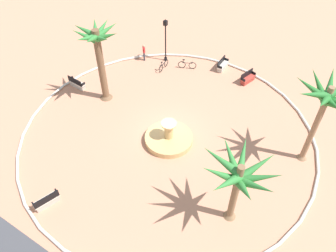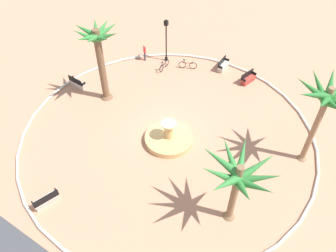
{
  "view_description": "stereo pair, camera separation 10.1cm",
  "coord_description": "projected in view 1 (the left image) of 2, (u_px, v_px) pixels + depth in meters",
  "views": [
    {
      "loc": [
        -9.27,
        14.73,
        17.77
      ],
      "look_at": [
        -0.15,
        0.19,
        1.0
      ],
      "focal_mm": 35.23,
      "sensor_mm": 36.0,
      "label": 1
    },
    {
      "loc": [
        -9.35,
        14.67,
        17.77
      ],
      "look_at": [
        -0.15,
        0.19,
        1.0
      ],
      "focal_mm": 35.23,
      "sensor_mm": 36.0,
      "label": 2
    }
  ],
  "objects": [
    {
      "name": "ground_plane",
      "position": [
        168.0,
        133.0,
        24.86
      ],
      "size": [
        80.0,
        80.0,
        0.0
      ],
      "primitive_type": "plane",
      "color": "tan"
    },
    {
      "name": "palm_tree_near_fountain",
      "position": [
        327.0,
        100.0,
        19.42
      ],
      "size": [
        4.24,
        4.4,
        6.49
      ],
      "color": "#8E6B4C",
      "rests_on": "ground"
    },
    {
      "name": "lamppost",
      "position": [
        166.0,
        37.0,
        30.25
      ],
      "size": [
        0.32,
        0.32,
        4.24
      ],
      "color": "black",
      "rests_on": "ground"
    },
    {
      "name": "fountain",
      "position": [
        169.0,
        138.0,
        24.1
      ],
      "size": [
        3.52,
        3.52,
        1.81
      ],
      "color": "tan",
      "rests_on": "ground"
    },
    {
      "name": "bench_north",
      "position": [
        47.0,
        201.0,
        20.2
      ],
      "size": [
        0.98,
        1.68,
        1.0
      ],
      "color": "beige",
      "rests_on": "ground"
    },
    {
      "name": "palm_tree_mid_plaza",
      "position": [
        239.0,
        176.0,
        17.18
      ],
      "size": [
        4.48,
        4.45,
        4.99
      ],
      "color": "brown",
      "rests_on": "ground"
    },
    {
      "name": "plaza_curb",
      "position": [
        168.0,
        132.0,
        24.79
      ],
      "size": [
        21.83,
        21.83,
        0.2
      ],
      "primitive_type": "torus",
      "color": "silver",
      "rests_on": "ground"
    },
    {
      "name": "palm_tree_by_curb",
      "position": [
        98.0,
        47.0,
        24.54
      ],
      "size": [
        3.71,
        3.74,
        6.51
      ],
      "color": "brown",
      "rests_on": "ground"
    },
    {
      "name": "bench_west",
      "position": [
        77.0,
        84.0,
        28.7
      ],
      "size": [
        1.63,
        0.61,
        1.0
      ],
      "color": "beige",
      "rests_on": "ground"
    },
    {
      "name": "bench_east",
      "position": [
        222.0,
        65.0,
        30.72
      ],
      "size": [
        0.53,
        1.61,
        1.0
      ],
      "color": "beige",
      "rests_on": "ground"
    },
    {
      "name": "bicycle_by_lamppost",
      "position": [
        164.0,
        65.0,
        30.66
      ],
      "size": [
        0.44,
        1.72,
        0.94
      ],
      "color": "black",
      "rests_on": "ground"
    },
    {
      "name": "bench_southeast",
      "position": [
        248.0,
        79.0,
        29.25
      ],
      "size": [
        0.92,
        1.68,
        1.0
      ],
      "color": "#B73D33",
      "rests_on": "ground"
    },
    {
      "name": "person_cyclist_helmet",
      "position": [
        144.0,
        52.0,
        31.36
      ],
      "size": [
        0.4,
        0.4,
        1.66
      ],
      "color": "#33333D",
      "rests_on": "ground"
    },
    {
      "name": "bicycle_red_frame",
      "position": [
        187.0,
        65.0,
        30.72
      ],
      "size": [
        1.59,
        0.77,
        0.94
      ],
      "color": "black",
      "rests_on": "ground"
    }
  ]
}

